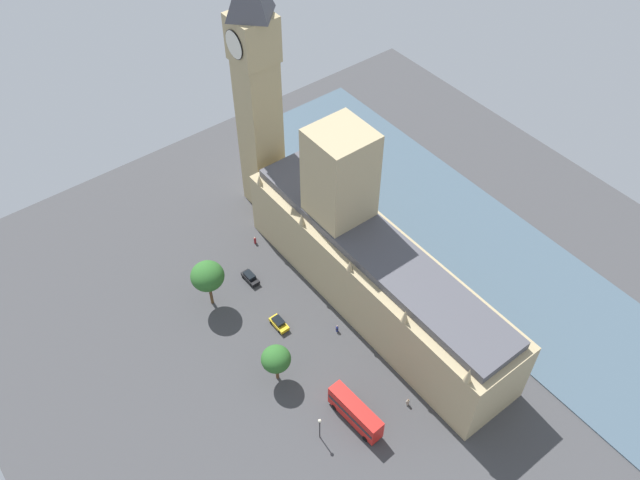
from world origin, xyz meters
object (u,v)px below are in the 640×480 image
Objects in this scene: clock_tower at (257,88)px; plane_tree_trailing at (276,359)px; plane_tree_corner at (207,276)px; street_lamp_kerbside at (320,425)px; parliament_building at (368,262)px; pedestrian_under_trees at (337,329)px; car_yellow_cab_leading at (279,323)px; double_decker_bus_midblock at (355,412)px; pedestrian_far_end at (408,402)px; pedestrian_near_tower at (255,240)px; car_black_opposite_hall at (250,277)px.

clock_tower reaches higher than plane_tree_trailing.
plane_tree_corner is 34.11m from street_lamp_kerbside.
parliament_building is 24.43m from plane_tree_trailing.
clock_tower is at bearing -43.84° from pedestrian_under_trees.
pedestrian_under_trees is 15.04m from plane_tree_trailing.
plane_tree_corner is 1.84× the size of street_lamp_kerbside.
car_yellow_cab_leading is 23.02m from double_decker_bus_midblock.
parliament_building is at bearing 36.99° from pedestrian_far_end.
parliament_building is 5.68× the size of double_decker_bus_midblock.
plane_tree_corner reaches higher than street_lamp_kerbside.
pedestrian_near_tower is 1.04× the size of pedestrian_under_trees.
plane_tree_trailing reaches higher than street_lamp_kerbside.
parliament_building reaches higher than plane_tree_corner.
pedestrian_under_trees is at bearing 75.42° from clock_tower.
pedestrian_near_tower is at bearing -112.45° from car_yellow_cab_leading.
plane_tree_trailing is at bearing 99.46° from pedestrian_far_end.
street_lamp_kerbside is (15.12, -4.34, 3.27)m from pedestrian_far_end.
parliament_building reaches higher than pedestrian_near_tower.
clock_tower reaches higher than plane_tree_corner.
pedestrian_far_end is (-7.74, 26.11, -0.16)m from car_yellow_cab_leading.
pedestrian_near_tower is (9.26, 9.77, -27.60)m from clock_tower.
pedestrian_under_trees is (-8.77, -15.61, -1.90)m from double_decker_bus_midblock.
pedestrian_far_end is (-5.88, 38.40, -0.16)m from car_black_opposite_hall.
car_yellow_cab_leading is 0.72× the size of street_lamp_kerbside.
plane_tree_trailing is (5.38, -14.29, 3.04)m from double_decker_bus_midblock.
clock_tower is 36.35m from plane_tree_corner.
car_yellow_cab_leading reaches higher than pedestrian_under_trees.
plane_tree_corner reaches higher than pedestrian_near_tower.
pedestrian_far_end is at bearing 106.20° from car_yellow_cab_leading.
pedestrian_near_tower is 0.16× the size of plane_tree_corner.
street_lamp_kerbside is (15.49, 41.73, 3.23)m from pedestrian_near_tower.
plane_tree_corner is at bearing -84.19° from double_decker_bus_midblock.
pedestrian_under_trees is 25.28m from plane_tree_corner.
clock_tower is at bearing 50.65° from pedestrian_far_end.
pedestrian_near_tower is at bearing -116.93° from plane_tree_trailing.
parliament_building is 27.20m from pedestrian_near_tower.
plane_tree_trailing is at bearing -81.62° from pedestrian_near_tower.
parliament_building is 24.11m from car_black_opposite_hall.
plane_tree_trailing is at bearing -94.19° from street_lamp_kerbside.
pedestrian_under_trees is at bearing 126.80° from plane_tree_corner.
plane_tree_trailing is (14.53, 28.60, 4.91)m from pedestrian_near_tower.
car_black_opposite_hall is 0.74× the size of street_lamp_kerbside.
pedestrian_near_tower is 32.45m from plane_tree_trailing.
pedestrian_far_end is 0.16× the size of plane_tree_corner.
car_black_opposite_hall reaches higher than pedestrian_far_end.
pedestrian_far_end is (-8.78, 3.18, -1.91)m from double_decker_bus_midblock.
parliament_building reaches higher than pedestrian_under_trees.
street_lamp_kerbside is (0.96, 13.13, -1.68)m from plane_tree_trailing.
pedestrian_under_trees is 21.16m from street_lamp_kerbside.
clock_tower reaches higher than double_decker_bus_midblock.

